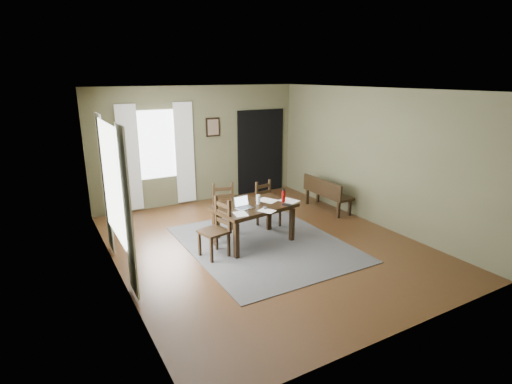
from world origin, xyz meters
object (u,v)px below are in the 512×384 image
bench (326,192)px  water_bottle (283,196)px  laptop (243,205)px  chair_back_right (267,205)px  chair_end (216,229)px  chair_back_left (225,210)px  dining_table (254,210)px

bench → water_bottle: 1.99m
bench → laptop: 2.68m
chair_back_right → water_bottle: (-0.09, -0.72, 0.39)m
chair_end → laptop: size_ratio=3.17×
bench → chair_back_left: bearing=93.5°
chair_back_right → water_bottle: bearing=-106.7°
water_bottle → dining_table: bearing=170.9°
chair_back_right → bench: bearing=-2.9°
chair_back_left → laptop: (0.02, -0.69, 0.30)m
chair_end → dining_table: bearing=89.5°
chair_back_left → chair_back_right: 0.91m
laptop → water_bottle: size_ratio=1.30×
dining_table → chair_end: 0.83m
dining_table → laptop: 0.28m
bench → water_bottle: water_bottle is taller
chair_back_right → laptop: (-0.89, -0.66, 0.33)m
laptop → chair_back_left: bearing=87.9°
dining_table → chair_back_right: chair_back_right is taller
chair_back_right → bench: 1.64m
chair_back_right → water_bottle: 0.82m
laptop → water_bottle: 0.80m
laptop → chair_back_right: bearing=32.4°
chair_end → bench: size_ratio=0.76×
laptop → bench: bearing=14.4°
chair_back_right → laptop: size_ratio=2.91×
chair_back_left → laptop: 0.75m
water_bottle → bench: bearing=27.5°
chair_back_right → bench: size_ratio=0.70×
laptop → water_bottle: bearing=-8.2°
chair_end → laptop: chair_end is taller
chair_end → bench: (3.09, 0.97, -0.05)m
chair_back_right → water_bottle: size_ratio=3.78×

